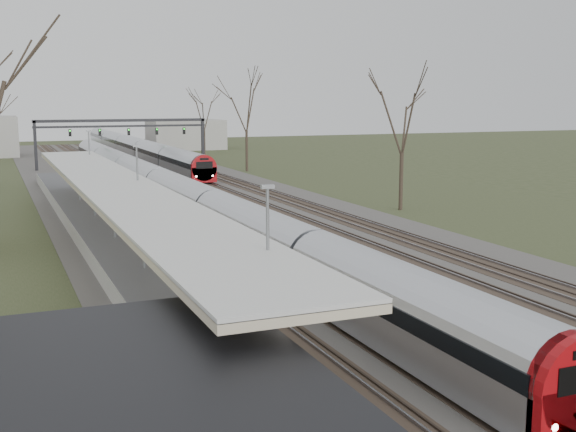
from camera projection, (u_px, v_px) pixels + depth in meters
name	position (u px, v px, depth m)	size (l,w,h in m)	color
track_bed	(185.00, 198.00, 62.41)	(24.00, 160.00, 0.22)	#474442
platform	(106.00, 236.00, 42.86)	(3.50, 69.00, 1.00)	#9E9B93
canopy	(116.00, 187.00, 38.19)	(4.10, 50.00, 3.11)	slate
signal_gantry	(123.00, 129.00, 88.97)	(21.00, 0.59, 6.08)	black
tree_east_far	(403.00, 115.00, 54.60)	(5.00, 5.00, 10.30)	#2D231C
train_near	(161.00, 188.00, 57.99)	(2.62, 90.21, 3.05)	#B8BBC3
train_far	(134.00, 148.00, 105.56)	(2.62, 75.21, 3.05)	#B8BBC3
passenger	(269.00, 373.00, 17.96)	(0.57, 0.37, 1.55)	navy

